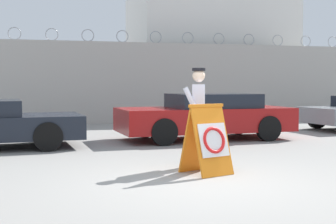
% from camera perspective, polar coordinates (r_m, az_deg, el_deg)
% --- Properties ---
extents(ground_plane, '(90.00, 90.00, 0.00)m').
position_cam_1_polar(ground_plane, '(7.14, 3.77, -8.68)').
color(ground_plane, gray).
extents(perimeter_wall, '(36.00, 0.30, 3.55)m').
position_cam_1_polar(perimeter_wall, '(17.91, -7.61, 3.58)').
color(perimeter_wall, '#ADA8A0').
rests_on(perimeter_wall, ground_plane).
extents(building_block, '(7.08, 5.22, 5.91)m').
position_cam_1_polar(building_block, '(22.68, 4.88, 7.10)').
color(building_block, silver).
rests_on(building_block, ground_plane).
extents(barricade_sign, '(0.84, 0.86, 1.17)m').
position_cam_1_polar(barricade_sign, '(7.81, 4.87, -3.32)').
color(barricade_sign, orange).
rests_on(barricade_sign, ground_plane).
extents(security_guard, '(0.54, 0.62, 1.79)m').
position_cam_1_polar(security_guard, '(8.48, 3.72, 0.07)').
color(security_guard, '#514C42').
rests_on(security_guard, ground_plane).
extents(parked_car_rear_sedan, '(4.74, 2.20, 1.24)m').
position_cam_1_polar(parked_car_rear_sedan, '(12.70, 4.67, -0.48)').
color(parked_car_rear_sedan, black).
rests_on(parked_car_rear_sedan, ground_plane).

